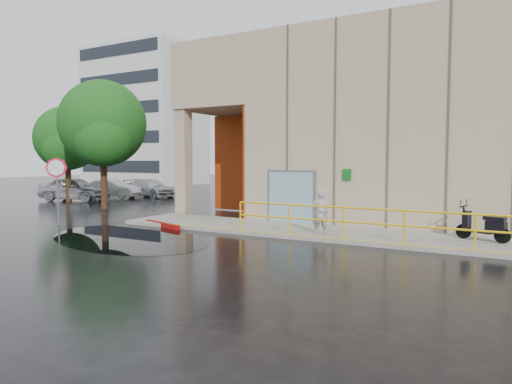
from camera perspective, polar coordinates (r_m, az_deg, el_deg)
ground at (r=13.58m, az=-7.09°, el=-7.26°), size 120.00×120.00×0.00m
sidewalk at (r=15.92m, az=14.72°, el=-5.42°), size 20.00×3.00×0.15m
building at (r=21.93m, az=22.05°, el=7.79°), size 20.00×10.17×8.00m
guardrail at (r=14.47m, az=14.38°, el=-3.93°), size 9.56×0.06×1.03m
distant_building at (r=53.01m, az=-13.71°, el=9.15°), size 12.00×8.08×15.00m
person at (r=15.39m, az=8.04°, el=-2.56°), size 0.65×0.59×1.49m
scooter at (r=15.72m, az=26.57°, el=-2.88°), size 1.68×1.03×1.26m
stop_sign at (r=20.22m, az=-23.64°, el=1.81°), size 0.60×0.63×2.75m
red_curb at (r=18.48m, az=-11.66°, el=-4.03°), size 2.33×0.96×0.18m
puddle at (r=16.25m, az=-15.65°, el=-5.50°), size 8.16×6.46×0.01m
car_a at (r=31.86m, az=-21.79°, el=0.37°), size 4.91×2.87×1.57m
car_b at (r=33.28m, az=-17.49°, el=0.38°), size 4.16×2.16×1.30m
car_c at (r=33.77m, az=-13.09°, el=0.47°), size 4.52×2.32×1.26m
tree_near at (r=25.95m, az=-18.60°, el=7.75°), size 4.64×4.64×6.94m
tree_far at (r=31.00m, az=-22.58°, el=5.92°), size 4.01×4.01×6.02m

